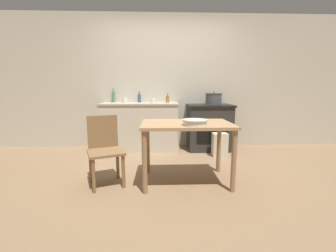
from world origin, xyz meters
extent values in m
plane|color=#896B4C|center=(0.00, 0.00, 0.00)|extent=(14.00, 14.00, 0.00)
cube|color=beige|center=(0.00, 1.58, 1.27)|extent=(8.00, 0.07, 2.55)
cube|color=beige|center=(-0.50, 1.28, 0.43)|extent=(1.40, 0.53, 0.85)
cube|color=#A9A08F|center=(-0.50, 1.28, 0.87)|extent=(1.43, 0.56, 0.03)
cube|color=#2D2B28|center=(0.81, 1.26, 0.41)|extent=(0.79, 0.57, 0.81)
cube|color=black|center=(0.81, 1.26, 0.83)|extent=(0.83, 0.61, 0.04)
cube|color=black|center=(0.81, 0.97, 0.36)|extent=(0.55, 0.01, 0.34)
cube|color=#A87F56|center=(0.19, -0.24, 0.72)|extent=(1.08, 0.72, 0.03)
cylinder|color=#97724E|center=(-0.30, -0.56, 0.35)|extent=(0.06, 0.06, 0.71)
cylinder|color=#97724E|center=(0.68, -0.56, 0.35)|extent=(0.06, 0.06, 0.71)
cylinder|color=#97724E|center=(-0.30, 0.07, 0.35)|extent=(0.06, 0.06, 0.71)
cylinder|color=#97724E|center=(0.68, 0.07, 0.35)|extent=(0.06, 0.06, 0.71)
cube|color=olive|center=(-0.77, -0.31, 0.41)|extent=(0.52, 0.52, 0.03)
cube|color=olive|center=(-0.84, -0.14, 0.62)|extent=(0.35, 0.16, 0.40)
cylinder|color=olive|center=(-0.86, -0.53, 0.20)|extent=(0.04, 0.04, 0.39)
cylinder|color=olive|center=(-0.55, -0.40, 0.20)|extent=(0.04, 0.04, 0.39)
cylinder|color=olive|center=(-0.98, -0.22, 0.20)|extent=(0.04, 0.04, 0.39)
cylinder|color=olive|center=(-0.68, -0.10, 0.20)|extent=(0.04, 0.04, 0.39)
cube|color=beige|center=(0.90, 0.79, 0.20)|extent=(0.25, 0.17, 0.40)
cylinder|color=#4C4C51|center=(0.89, 1.31, 0.95)|extent=(0.30, 0.30, 0.19)
cylinder|color=#4C4C51|center=(0.89, 1.31, 1.05)|extent=(0.31, 0.31, 0.02)
sphere|color=black|center=(0.89, 1.31, 1.08)|extent=(0.02, 0.02, 0.02)
cylinder|color=silver|center=(0.27, -0.43, 0.77)|extent=(0.26, 0.26, 0.06)
cylinder|color=beige|center=(0.27, -0.43, 0.80)|extent=(0.28, 0.28, 0.01)
cylinder|color=olive|center=(0.02, 1.34, 0.95)|extent=(0.07, 0.07, 0.12)
cylinder|color=olive|center=(0.02, 1.34, 1.03)|extent=(0.02, 0.02, 0.05)
cylinder|color=#517F5B|center=(-1.02, 1.49, 0.98)|extent=(0.06, 0.06, 0.19)
cylinder|color=#517F5B|center=(-1.02, 1.49, 1.12)|extent=(0.02, 0.02, 0.08)
cylinder|color=#3D5675|center=(-0.51, 1.43, 0.96)|extent=(0.07, 0.07, 0.15)
cylinder|color=#3D5675|center=(-0.51, 1.43, 1.07)|extent=(0.03, 0.03, 0.06)
cylinder|color=silver|center=(-0.25, 1.16, 0.93)|extent=(0.09, 0.09, 0.09)
cylinder|color=silver|center=(-0.76, 1.24, 0.93)|extent=(0.09, 0.09, 0.10)
camera|label=1|loc=(-0.13, -2.90, 1.14)|focal=24.00mm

